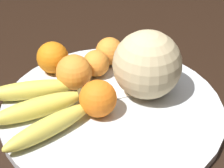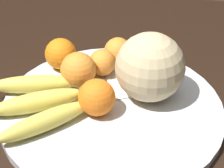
# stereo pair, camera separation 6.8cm
# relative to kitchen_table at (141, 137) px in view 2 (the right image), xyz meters

# --- Properties ---
(kitchen_table) EXTENTS (1.39, 1.04, 0.77)m
(kitchen_table) POSITION_rel_kitchen_table_xyz_m (0.00, 0.00, 0.00)
(kitchen_table) COLOR black
(kitchen_table) RESTS_ON ground_plane
(fruit_bowl) EXTENTS (0.42, 0.42, 0.02)m
(fruit_bowl) POSITION_rel_kitchen_table_xyz_m (0.06, 0.04, 0.11)
(fruit_bowl) COLOR silver
(fruit_bowl) RESTS_ON kitchen_table
(melon) EXTENTS (0.13, 0.13, 0.13)m
(melon) POSITION_rel_kitchen_table_xyz_m (-0.01, 0.00, 0.18)
(melon) COLOR #C6B284
(melon) RESTS_ON fruit_bowl
(banana_bunch) EXTENTS (0.22, 0.21, 0.04)m
(banana_bunch) POSITION_rel_kitchen_table_xyz_m (0.19, 0.07, 0.13)
(banana_bunch) COLOR #473819
(banana_bunch) RESTS_ON fruit_bowl
(orange_front_left) EXTENTS (0.07, 0.07, 0.07)m
(orange_front_left) POSITION_rel_kitchen_table_xyz_m (0.18, -0.07, 0.15)
(orange_front_left) COLOR orange
(orange_front_left) RESTS_ON fruit_bowl
(orange_front_right) EXTENTS (0.06, 0.06, 0.06)m
(orange_front_right) POSITION_rel_kitchen_table_xyz_m (0.09, -0.06, 0.14)
(orange_front_right) COLOR orange
(orange_front_right) RESTS_ON fruit_bowl
(orange_mid_center) EXTENTS (0.07, 0.07, 0.07)m
(orange_mid_center) POSITION_rel_kitchen_table_xyz_m (0.08, 0.06, 0.15)
(orange_mid_center) COLOR orange
(orange_mid_center) RESTS_ON fruit_bowl
(orange_back_left) EXTENTS (0.06, 0.06, 0.06)m
(orange_back_left) POSITION_rel_kitchen_table_xyz_m (0.07, -0.10, 0.14)
(orange_back_left) COLOR orange
(orange_back_left) RESTS_ON fruit_bowl
(orange_back_right) EXTENTS (0.07, 0.07, 0.07)m
(orange_back_right) POSITION_rel_kitchen_table_xyz_m (0.13, -0.01, 0.15)
(orange_back_right) COLOR orange
(orange_back_right) RESTS_ON fruit_bowl
(produce_tag) EXTENTS (0.09, 0.06, 0.00)m
(produce_tag) POSITION_rel_kitchen_table_xyz_m (0.06, 0.02, 0.12)
(produce_tag) COLOR white
(produce_tag) RESTS_ON fruit_bowl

